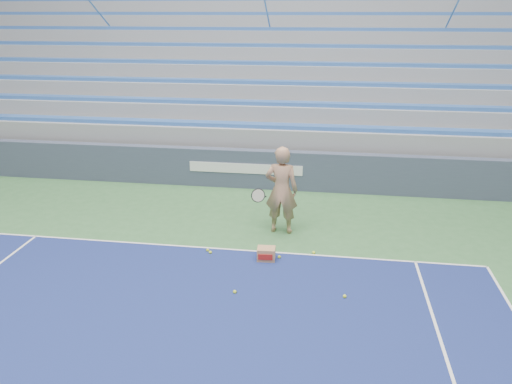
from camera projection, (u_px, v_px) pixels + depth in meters
The scene contains 10 objects.
sponsor_barrier at pixel (246, 169), 14.11m from camera, with size 30.00×0.32×1.10m.
bleachers at pixel (271, 78), 18.81m from camera, with size 31.00×9.15×7.30m.
tennis_player at pixel (281, 190), 11.08m from camera, with size 0.99×0.88×2.01m.
ball_box at pixel (266, 254), 10.07m from camera, with size 0.38×0.30×0.27m.
tennis_ball_0 at pixel (314, 253), 10.35m from camera, with size 0.07×0.07×0.07m, color #D2E92F.
tennis_ball_1 at pixel (210, 252), 10.36m from camera, with size 0.07×0.07×0.07m, color #D2E92F.
tennis_ball_2 at pixel (235, 292), 8.91m from camera, with size 0.07×0.07×0.07m, color #D2E92F.
tennis_ball_3 at pixel (345, 296), 8.77m from camera, with size 0.07×0.07×0.07m, color #D2E92F.
tennis_ball_4 at pixel (208, 250), 10.46m from camera, with size 0.07×0.07×0.07m, color #D2E92F.
tennis_ball_5 at pixel (279, 257), 10.17m from camera, with size 0.07×0.07×0.07m, color #D2E92F.
Camera 1 is at (2.26, 2.59, 4.77)m, focal length 35.00 mm.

